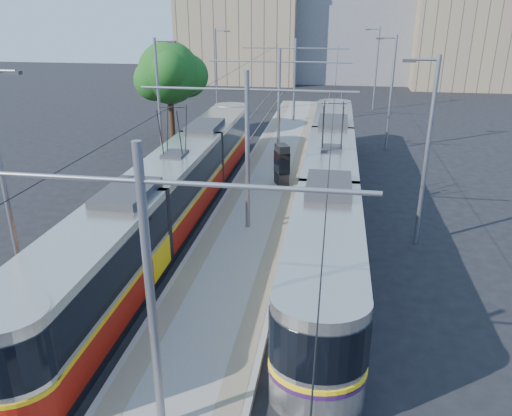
# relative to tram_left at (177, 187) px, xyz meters

# --- Properties ---
(ground) EXTENTS (160.00, 160.00, 0.00)m
(ground) POSITION_rel_tram_left_xyz_m (3.60, -8.91, -1.71)
(ground) COLOR black
(ground) RESTS_ON ground
(platform) EXTENTS (4.00, 50.00, 0.30)m
(platform) POSITION_rel_tram_left_xyz_m (3.60, 8.09, -1.56)
(platform) COLOR gray
(platform) RESTS_ON ground
(tactile_strip_left) EXTENTS (0.70, 50.00, 0.01)m
(tactile_strip_left) POSITION_rel_tram_left_xyz_m (2.15, 8.09, -1.40)
(tactile_strip_left) COLOR gray
(tactile_strip_left) RESTS_ON platform
(tactile_strip_right) EXTENTS (0.70, 50.00, 0.01)m
(tactile_strip_right) POSITION_rel_tram_left_xyz_m (5.05, 8.09, -1.40)
(tactile_strip_right) COLOR gray
(tactile_strip_right) RESTS_ON platform
(rails) EXTENTS (8.71, 70.00, 0.03)m
(rails) POSITION_rel_tram_left_xyz_m (3.60, 8.09, -1.69)
(rails) COLOR gray
(rails) RESTS_ON ground
(track_arrow) EXTENTS (1.20, 5.00, 0.01)m
(track_arrow) POSITION_rel_tram_left_xyz_m (-0.00, -11.91, -1.70)
(track_arrow) COLOR silver
(track_arrow) RESTS_ON ground
(tram_left) EXTENTS (2.43, 28.24, 5.50)m
(tram_left) POSITION_rel_tram_left_xyz_m (0.00, 0.00, 0.00)
(tram_left) COLOR black
(tram_left) RESTS_ON ground
(tram_right) EXTENTS (2.43, 29.31, 5.50)m
(tram_right) POSITION_rel_tram_left_xyz_m (7.20, 2.13, 0.15)
(tram_right) COLOR black
(tram_right) RESTS_ON ground
(catenary) EXTENTS (9.20, 70.00, 7.00)m
(catenary) POSITION_rel_tram_left_xyz_m (3.60, 5.24, 2.81)
(catenary) COLOR gray
(catenary) RESTS_ON platform
(street_lamps) EXTENTS (15.18, 38.22, 8.00)m
(street_lamps) POSITION_rel_tram_left_xyz_m (3.60, 12.09, 2.47)
(street_lamps) COLOR gray
(street_lamps) RESTS_ON ground
(shelter) EXTENTS (1.01, 1.21, 2.30)m
(shelter) POSITION_rel_tram_left_xyz_m (4.47, 5.28, -0.20)
(shelter) COLOR black
(shelter) RESTS_ON platform
(tree) EXTENTS (5.14, 4.75, 7.47)m
(tree) POSITION_rel_tram_left_xyz_m (-5.01, 15.82, 3.34)
(tree) COLOR #382314
(tree) RESTS_ON ground
(building_left) EXTENTS (16.32, 12.24, 13.84)m
(building_left) POSITION_rel_tram_left_xyz_m (-6.40, 51.09, 5.22)
(building_left) COLOR gray
(building_left) RESTS_ON ground
(building_centre) EXTENTS (18.36, 14.28, 14.52)m
(building_centre) POSITION_rel_tram_left_xyz_m (9.60, 55.09, 5.56)
(building_centre) COLOR gray
(building_centre) RESTS_ON ground
(building_right) EXTENTS (14.28, 10.20, 12.07)m
(building_right) POSITION_rel_tram_left_xyz_m (23.60, 49.09, 4.34)
(building_right) COLOR gray
(building_right) RESTS_ON ground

